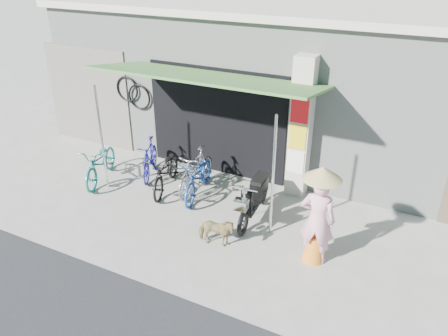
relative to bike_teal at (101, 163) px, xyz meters
The scene contains 13 objects.
ground 3.49m from the bike_teal, 16.10° to the right, with size 80.00×80.00×0.00m, color #A29D92.
bicycle_shop 5.48m from the bike_teal, 51.20° to the left, with size 12.30×5.30×3.66m.
shop_pillar 4.56m from the bike_teal, 19.59° to the left, with size 0.42×0.44×3.00m.
awning 3.26m from the bike_teal, 15.38° to the left, with size 4.60×1.88×2.72m.
neighbour_left 2.49m from the bike_teal, 135.76° to the left, with size 2.60×0.06×2.60m, color #6B665B.
bike_teal is the anchor object (origin of this frame).
bike_blue 1.11m from the bike_teal, 38.31° to the left, with size 0.41×1.47×0.88m, color navy.
bike_black 1.60m from the bike_teal, 11.29° to the left, with size 0.58×1.65×0.87m, color black.
bike_silver 2.26m from the bike_teal, 14.74° to the left, with size 0.45×1.60×0.96m, color #ACACB1.
bike_navy 2.37m from the bike_teal, 10.07° to the left, with size 0.58×1.66×0.87m, color #1F4491.
street_dog 3.65m from the bike_teal, 16.44° to the right, with size 0.32×0.70×0.59m, color tan.
moped 3.75m from the bike_teal, ahead, with size 0.49×1.72×0.97m.
nun 5.24m from the bike_teal, ahead, with size 0.64×0.64×1.79m.
Camera 1 is at (3.19, -5.74, 4.82)m, focal length 35.00 mm.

